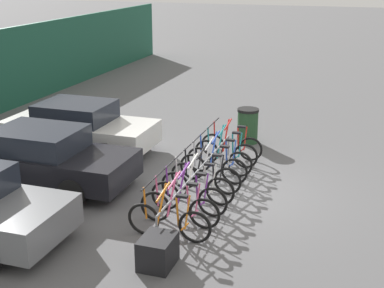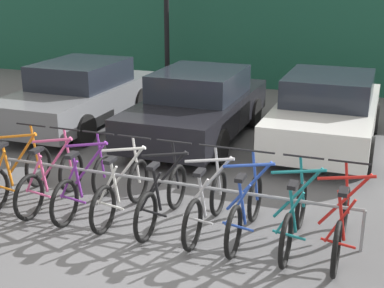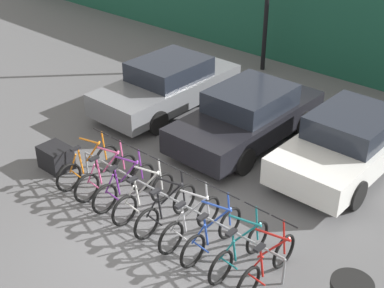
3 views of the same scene
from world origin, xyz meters
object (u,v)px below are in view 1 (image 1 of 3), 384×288
(bicycle_orange, at_px, (169,221))
(car_white, at_px, (79,127))
(bicycle_blue, at_px, (219,160))
(bicycle_purple, at_px, (189,197))
(bicycle_white, at_px, (197,186))
(bicycle_teal, at_px, (226,152))
(bicycle_red, at_px, (231,145))
(car_black, at_px, (43,158))
(bicycle_silver, at_px, (213,167))
(bicycle_pink, at_px, (179,208))
(bicycle_black, at_px, (206,176))
(bike_rack, at_px, (199,171))
(trash_bin, at_px, (248,126))
(cargo_crate, at_px, (158,251))

(bicycle_orange, bearing_deg, car_white, 45.12)
(bicycle_blue, bearing_deg, bicycle_purple, 178.35)
(bicycle_white, bearing_deg, car_white, 60.81)
(bicycle_orange, relative_size, bicycle_teal, 1.00)
(car_white, bearing_deg, bicycle_blue, -96.58)
(bicycle_blue, bearing_deg, bicycle_orange, 178.35)
(bicycle_blue, height_order, bicycle_red, same)
(bicycle_teal, bearing_deg, car_black, 128.02)
(bicycle_orange, height_order, bicycle_silver, same)
(bicycle_white, height_order, bicycle_blue, same)
(bicycle_purple, height_order, car_white, car_white)
(bicycle_pink, distance_m, bicycle_black, 1.77)
(bicycle_pink, height_order, car_black, car_black)
(bike_rack, distance_m, bicycle_black, 0.19)
(trash_bin, relative_size, cargo_crate, 1.47)
(bicycle_orange, relative_size, bicycle_pink, 1.00)
(bicycle_black, relative_size, bicycle_silver, 1.00)
(car_white, bearing_deg, bicycle_orange, -133.54)
(bicycle_blue, xyz_separation_m, bicycle_red, (1.20, 0.00, 0.00))
(car_white, bearing_deg, bike_rack, -112.06)
(bicycle_pink, xyz_separation_m, bicycle_red, (4.12, 0.00, 0.00))
(bike_rack, relative_size, bicycle_black, 3.08)
(car_black, bearing_deg, bicycle_red, -49.76)
(car_white, distance_m, cargo_crate, 6.66)
(bicycle_orange, height_order, bicycle_red, same)
(bicycle_teal, relative_size, bicycle_red, 1.00)
(bicycle_black, bearing_deg, car_black, 101.29)
(bike_rack, xyz_separation_m, cargo_crate, (-3.33, -0.31, -0.23))
(bicycle_orange, relative_size, bicycle_black, 1.00)
(bicycle_white, height_order, bicycle_teal, same)
(bicycle_silver, relative_size, car_black, 0.40)
(cargo_crate, bearing_deg, bicycle_white, 3.47)
(bicycle_blue, xyz_separation_m, car_white, (0.49, 4.22, 0.31))
(bicycle_orange, relative_size, bicycle_white, 1.00)
(bicycle_silver, height_order, car_black, car_black)
(bicycle_blue, height_order, trash_bin, bicycle_blue)
(bicycle_red, bearing_deg, cargo_crate, -176.32)
(car_black, bearing_deg, bicycle_pink, -103.81)
(bicycle_silver, height_order, car_white, car_white)
(bicycle_pink, bearing_deg, bike_rack, 6.37)
(bike_rack, relative_size, car_black, 1.22)
(bicycle_blue, relative_size, car_white, 0.40)
(bicycle_red, bearing_deg, bicycle_pink, -177.99)
(bike_rack, height_order, bicycle_teal, bicycle_teal)
(bicycle_pink, xyz_separation_m, cargo_crate, (-1.58, -0.17, -0.10))
(bicycle_white, distance_m, bicycle_red, 2.97)
(bicycle_red, distance_m, cargo_crate, 5.70)
(bicycle_purple, xyz_separation_m, bicycle_silver, (1.83, 0.00, 0.00))
(bicycle_pink, height_order, bicycle_teal, same)
(bicycle_teal, height_order, bicycle_red, same)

